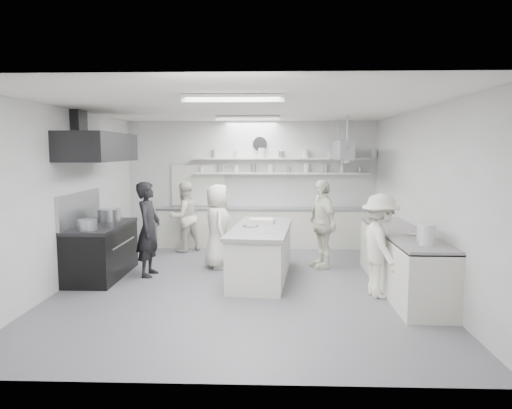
{
  "coord_description": "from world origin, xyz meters",
  "views": [
    {
      "loc": [
        0.5,
        -7.86,
        2.28
      ],
      "look_at": [
        0.21,
        0.6,
        1.31
      ],
      "focal_mm": 32.89,
      "sensor_mm": 36.0,
      "label": 1
    }
  ],
  "objects_px": {
    "right_counter": "(402,261)",
    "cook_back": "(184,217)",
    "stove": "(102,252)",
    "prep_island": "(261,254)",
    "cook_stove": "(149,229)",
    "back_counter": "(264,228)"
  },
  "relations": [
    {
      "from": "back_counter",
      "to": "right_counter",
      "type": "bearing_deg",
      "value": -55.35
    },
    {
      "from": "cook_back",
      "to": "cook_stove",
      "type": "bearing_deg",
      "value": 41.79
    },
    {
      "from": "back_counter",
      "to": "cook_stove",
      "type": "relative_size",
      "value": 2.89
    },
    {
      "from": "prep_island",
      "to": "cook_back",
      "type": "height_order",
      "value": "cook_back"
    },
    {
      "from": "right_counter",
      "to": "cook_back",
      "type": "height_order",
      "value": "cook_back"
    },
    {
      "from": "stove",
      "to": "cook_stove",
      "type": "bearing_deg",
      "value": 6.74
    },
    {
      "from": "right_counter",
      "to": "cook_back",
      "type": "bearing_deg",
      "value": 145.92
    },
    {
      "from": "prep_island",
      "to": "cook_stove",
      "type": "relative_size",
      "value": 1.39
    },
    {
      "from": "back_counter",
      "to": "prep_island",
      "type": "bearing_deg",
      "value": -89.84
    },
    {
      "from": "cook_stove",
      "to": "right_counter",
      "type": "bearing_deg",
      "value": -95.5
    },
    {
      "from": "stove",
      "to": "cook_back",
      "type": "height_order",
      "value": "cook_back"
    },
    {
      "from": "stove",
      "to": "back_counter",
      "type": "relative_size",
      "value": 0.36
    },
    {
      "from": "prep_island",
      "to": "cook_stove",
      "type": "xyz_separation_m",
      "value": [
        -2.06,
        0.08,
        0.42
      ]
    },
    {
      "from": "stove",
      "to": "right_counter",
      "type": "xyz_separation_m",
      "value": [
        5.25,
        -0.6,
        0.02
      ]
    },
    {
      "from": "stove",
      "to": "prep_island",
      "type": "distance_m",
      "value": 2.91
    },
    {
      "from": "stove",
      "to": "cook_back",
      "type": "xyz_separation_m",
      "value": [
        1.1,
        2.21,
        0.35
      ]
    },
    {
      "from": "prep_island",
      "to": "cook_stove",
      "type": "distance_m",
      "value": 2.11
    },
    {
      "from": "right_counter",
      "to": "prep_island",
      "type": "bearing_deg",
      "value": 165.1
    },
    {
      "from": "back_counter",
      "to": "cook_back",
      "type": "height_order",
      "value": "cook_back"
    },
    {
      "from": "cook_back",
      "to": "right_counter",
      "type": "bearing_deg",
      "value": 104.59
    },
    {
      "from": "cook_back",
      "to": "back_counter",
      "type": "bearing_deg",
      "value": 156.86
    },
    {
      "from": "stove",
      "to": "cook_back",
      "type": "distance_m",
      "value": 2.49
    }
  ]
}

